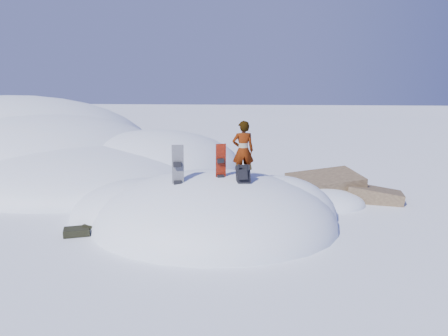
# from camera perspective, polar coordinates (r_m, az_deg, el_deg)

# --- Properties ---
(ground) EXTENTS (120.00, 120.00, 0.00)m
(ground) POSITION_cam_1_polar(r_m,az_deg,el_deg) (12.62, -1.29, -7.33)
(ground) COLOR white
(ground) RESTS_ON ground
(snow_mound) EXTENTS (8.00, 6.00, 3.00)m
(snow_mound) POSITION_cam_1_polar(r_m,az_deg,el_deg) (12.86, -1.95, -6.97)
(snow_mound) COLOR silver
(snow_mound) RESTS_ON ground
(snow_ridge) EXTENTS (21.50, 18.50, 6.40)m
(snow_ridge) POSITION_cam_1_polar(r_m,az_deg,el_deg) (25.00, -23.29, 1.18)
(snow_ridge) COLOR silver
(snow_ridge) RESTS_ON ground
(rock_outcrop) EXTENTS (4.68, 4.41, 1.68)m
(rock_outcrop) POSITION_cam_1_polar(r_m,az_deg,el_deg) (15.63, 13.61, -3.89)
(rock_outcrop) COLOR brown
(rock_outcrop) RESTS_ON ground
(snowboard_red) EXTENTS (0.28, 0.22, 1.50)m
(snowboard_red) POSITION_cam_1_polar(r_m,az_deg,el_deg) (11.79, -0.43, -0.34)
(snowboard_red) COLOR red
(snowboard_red) RESTS_ON snow_mound
(snowboard_dark) EXTENTS (0.32, 0.22, 1.67)m
(snowboard_dark) POSITION_cam_1_polar(r_m,az_deg,el_deg) (11.54, -6.04, -1.01)
(snowboard_dark) COLOR black
(snowboard_dark) RESTS_ON snow_mound
(backpack) EXTENTS (0.43, 0.49, 0.57)m
(backpack) POSITION_cam_1_polar(r_m,az_deg,el_deg) (11.50, 2.50, -0.82)
(backpack) COLOR black
(backpack) RESTS_ON snow_mound
(gear_pile) EXTENTS (0.91, 0.71, 0.24)m
(gear_pile) POSITION_cam_1_polar(r_m,az_deg,el_deg) (12.37, -18.40, -7.77)
(gear_pile) COLOR black
(gear_pile) RESTS_ON ground
(person) EXTENTS (0.66, 0.51, 1.63)m
(person) POSITION_cam_1_polar(r_m,az_deg,el_deg) (11.78, 2.50, 2.27)
(person) COLOR slate
(person) RESTS_ON snow_mound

